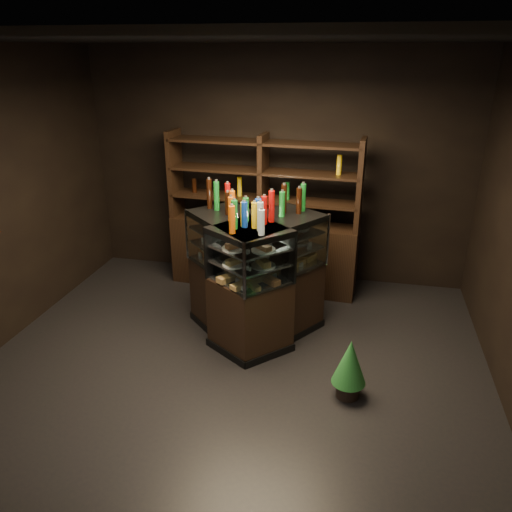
# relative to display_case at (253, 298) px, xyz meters

# --- Properties ---
(ground) EXTENTS (5.00, 5.00, 0.00)m
(ground) POSITION_rel_display_case_xyz_m (-0.07, -0.81, -0.45)
(ground) COLOR black
(ground) RESTS_ON ground
(room_shell) EXTENTS (5.02, 5.02, 3.01)m
(room_shell) POSITION_rel_display_case_xyz_m (-0.07, -0.81, 1.49)
(room_shell) COLOR black
(room_shell) RESTS_ON ground
(display_case) EXTENTS (1.57, 1.37, 1.35)m
(display_case) POSITION_rel_display_case_xyz_m (0.00, 0.00, 0.00)
(display_case) COLOR black
(display_case) RESTS_ON ground
(food_display) EXTENTS (1.18, 1.03, 0.42)m
(food_display) POSITION_rel_display_case_xyz_m (0.00, -0.00, 0.56)
(food_display) COLOR #D8834D
(food_display) RESTS_ON display_case
(bottles_top) EXTENTS (1.01, 0.89, 0.30)m
(bottles_top) POSITION_rel_display_case_xyz_m (-0.00, 0.00, 1.02)
(bottles_top) COLOR black
(bottles_top) RESTS_ON display_case
(potted_conifer) EXTENTS (0.31, 0.31, 0.66)m
(potted_conifer) POSITION_rel_display_case_xyz_m (1.07, -0.86, -0.08)
(potted_conifer) COLOR black
(potted_conifer) RESTS_ON ground
(back_shelving) EXTENTS (2.43, 0.56, 2.00)m
(back_shelving) POSITION_rel_display_case_xyz_m (-0.15, 1.24, 0.15)
(back_shelving) COLOR black
(back_shelving) RESTS_ON ground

